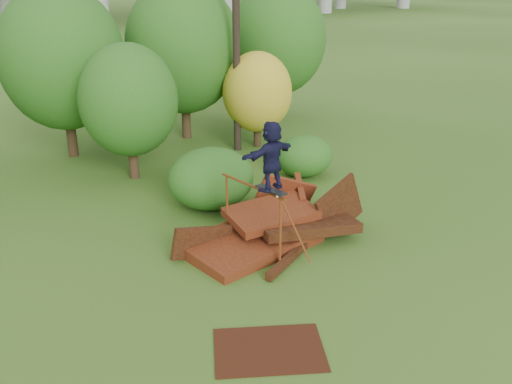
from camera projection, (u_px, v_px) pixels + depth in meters
ground at (333, 273)px, 13.50m from camera, size 240.00×240.00×0.00m
scrap_pile at (272, 229)px, 14.91m from camera, size 5.62×3.30×1.93m
grind_rail at (252, 206)px, 13.98m from camera, size 0.27×2.32×1.83m
skateboard at (271, 190)px, 13.27m from camera, size 0.32×0.90×0.09m
skater at (271, 156)px, 12.97m from camera, size 1.57×0.69×1.63m
flat_plate at (269, 350)px, 10.77m from camera, size 2.53×2.32×0.03m
tree_1 at (62, 58)px, 20.46m from camera, size 4.51×4.51×6.28m
tree_2 at (129, 100)px, 18.57m from camera, size 3.23×3.23×4.55m
tree_3 at (183, 47)px, 22.75m from camera, size 4.61×4.61×6.40m
tree_4 at (257, 92)px, 22.19m from camera, size 2.73×2.73×3.76m
tree_5 at (278, 39)px, 26.04m from camera, size 4.40×4.40×6.18m
shrub_left at (211, 178)px, 16.89m from camera, size 2.61×2.41×1.81m
shrub_right at (304, 156)px, 19.51m from camera, size 2.01×1.84×1.42m
utility_pole at (236, 0)px, 20.47m from camera, size 1.40×0.28×11.13m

